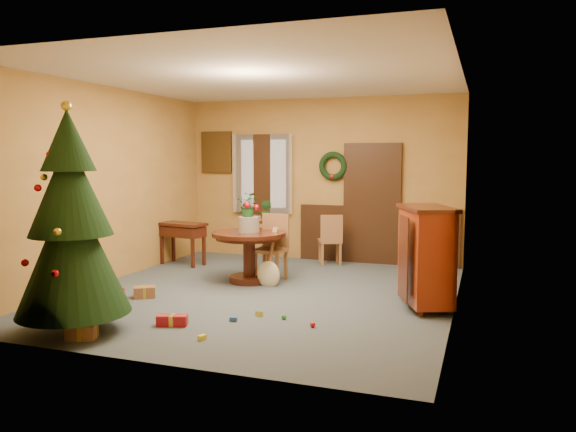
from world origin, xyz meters
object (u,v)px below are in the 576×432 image
at_px(dining_table, 249,247).
at_px(christmas_tree, 71,225).
at_px(sideboard, 426,254).
at_px(chair_near, 273,245).
at_px(writing_desk, 182,233).

bearing_deg(dining_table, christmas_tree, -105.42).
bearing_deg(sideboard, dining_table, 167.14).
distance_m(chair_near, writing_desk, 1.99).
relative_size(chair_near, christmas_tree, 0.41).
relative_size(dining_table, sideboard, 0.87).
relative_size(chair_near, sideboard, 0.79).
bearing_deg(christmas_tree, writing_desk, 102.86).
bearing_deg(christmas_tree, chair_near, 71.46).
relative_size(christmas_tree, sideboard, 1.93).
relative_size(writing_desk, sideboard, 0.70).
distance_m(dining_table, sideboard, 2.69).
bearing_deg(chair_near, christmas_tree, -108.54).
height_order(christmas_tree, sideboard, christmas_tree).
relative_size(chair_near, writing_desk, 1.12).
xyz_separation_m(christmas_tree, writing_desk, (-0.85, 3.72, -0.60)).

